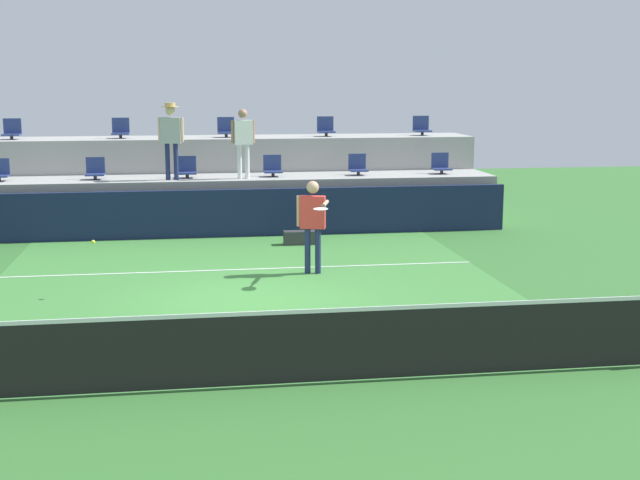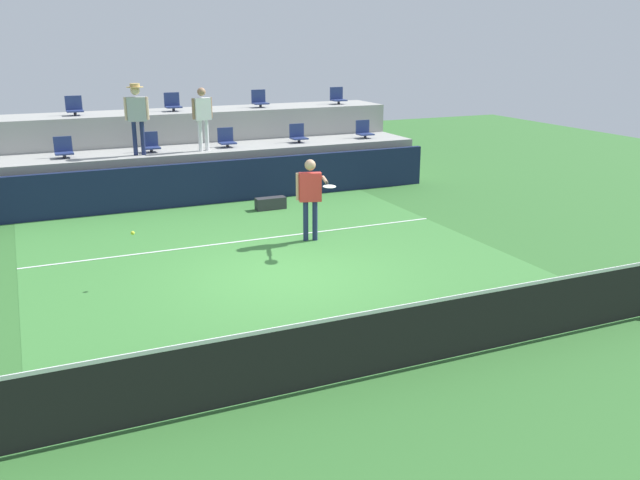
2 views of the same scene
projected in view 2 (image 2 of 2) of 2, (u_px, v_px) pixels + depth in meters
ground_plane at (287, 276)px, 12.41m from camera, size 40.00×40.00×0.00m
court_inner_paint at (269, 260)px, 13.28m from camera, size 9.00×10.00×0.01m
court_service_line at (246, 241)px, 14.51m from camera, size 9.00×0.06×0.00m
tennis_net at (400, 335)px, 8.76m from camera, size 10.48×0.08×1.07m
sponsor_backboard at (202, 183)px, 17.50m from camera, size 13.00×0.16×1.10m
seating_tier_lower at (190, 172)px, 18.61m from camera, size 13.00×1.80×1.25m
seating_tier_upper at (174, 147)px, 20.07m from camera, size 13.00×1.80×2.10m
stadium_chair_lower_left at (64, 149)px, 17.08m from camera, size 0.44×0.40×0.52m
stadium_chair_lower_mid_left at (150, 144)px, 17.92m from camera, size 0.44×0.40×0.52m
stadium_chair_lower_mid_right at (226, 139)px, 18.72m from camera, size 0.44×0.40×0.52m
stadium_chair_lower_right at (298, 135)px, 19.55m from camera, size 0.44×0.40×0.52m
stadium_chair_lower_far_right at (364, 131)px, 20.38m from camera, size 0.44×0.40×0.52m
stadium_chair_upper_left at (74, 107)px, 18.60m from camera, size 0.44×0.40×0.52m
stadium_chair_upper_center at (173, 103)px, 19.65m from camera, size 0.44×0.40×0.52m
stadium_chair_upper_right at (259, 100)px, 20.68m from camera, size 0.44×0.40×0.52m
stadium_chair_upper_far_right at (338, 97)px, 21.70m from camera, size 0.44×0.40×0.52m
tennis_player at (311, 192)px, 14.22m from camera, size 0.59×1.30×1.74m
spectator_with_hat at (137, 111)px, 17.19m from camera, size 0.61×0.48×1.80m
spectator_in_white at (202, 113)px, 17.88m from camera, size 0.58×0.27×1.65m
tennis_ball at (133, 233)px, 11.74m from camera, size 0.07×0.07×0.07m
equipment_bag at (271, 203)px, 17.12m from camera, size 0.76×0.28×0.30m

